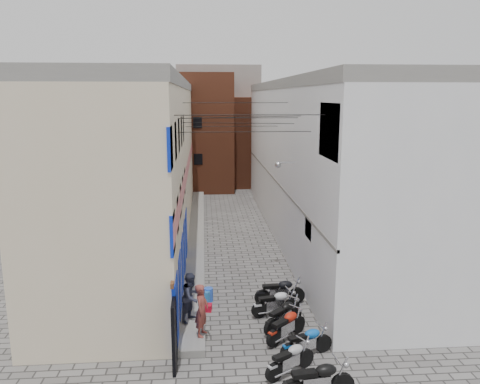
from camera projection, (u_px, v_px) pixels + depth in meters
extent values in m
plane|color=#585553|center=(256.00, 356.00, 14.89)|extent=(90.00, 90.00, 0.00)
cube|color=slate|center=(196.00, 235.00, 27.40)|extent=(0.90, 26.00, 0.25)
cube|color=beige|center=(143.00, 166.00, 26.35)|extent=(5.00, 26.00, 8.50)
cube|color=#D37677|center=(187.00, 170.00, 26.58)|extent=(0.10, 26.00, 0.80)
cube|color=#0B24AA|center=(182.00, 265.00, 19.22)|extent=(0.12, 10.20, 2.40)
cube|color=#0B24AA|center=(179.00, 169.00, 18.41)|extent=(0.10, 10.20, 4.00)
cube|color=slate|center=(139.00, 84.00, 25.44)|extent=(5.10, 26.00, 0.50)
cube|color=black|center=(174.00, 333.00, 14.09)|extent=(0.10, 1.20, 2.20)
cube|color=silver|center=(317.00, 164.00, 27.11)|extent=(5.00, 26.00, 8.50)
cube|color=#0B24AA|center=(330.00, 131.00, 15.14)|extent=(0.10, 2.40, 1.80)
cube|color=white|center=(310.00, 228.00, 18.39)|extent=(0.08, 1.00, 0.70)
cylinder|color=#B2B2B7|center=(287.00, 163.00, 20.84)|extent=(0.80, 0.06, 0.06)
sphere|color=#B2B2B7|center=(278.00, 165.00, 20.83)|extent=(0.28, 0.28, 0.28)
cube|color=slate|center=(320.00, 84.00, 26.21)|extent=(5.10, 26.00, 0.50)
cube|color=slate|center=(275.00, 179.00, 27.09)|extent=(0.10, 26.00, 0.12)
cube|color=brown|center=(198.00, 132.00, 41.07)|extent=(6.00, 6.00, 10.00)
cube|color=brown|center=(252.00, 141.00, 43.61)|extent=(5.00, 6.00, 8.00)
cube|color=slate|center=(219.00, 122.00, 46.98)|extent=(8.00, 5.00, 11.00)
cube|color=black|center=(223.00, 180.00, 39.26)|extent=(2.00, 0.30, 2.40)
cylinder|color=black|center=(251.00, 115.00, 15.33)|extent=(5.20, 0.02, 0.02)
cylinder|color=black|center=(245.00, 132.00, 17.43)|extent=(5.20, 0.02, 0.02)
cylinder|color=black|center=(240.00, 118.00, 19.79)|extent=(5.20, 0.02, 0.02)
cylinder|color=black|center=(236.00, 103.00, 22.11)|extent=(5.20, 0.02, 0.02)
cylinder|color=black|center=(232.00, 126.00, 25.30)|extent=(5.20, 0.02, 0.02)
cylinder|color=black|center=(229.00, 115.00, 28.13)|extent=(5.20, 0.02, 0.02)
cylinder|color=black|center=(243.00, 117.00, 18.30)|extent=(5.65, 2.07, 0.02)
cylinder|color=black|center=(237.00, 123.00, 21.31)|extent=(5.80, 1.58, 0.02)
imported|color=brown|center=(202.00, 310.00, 15.51)|extent=(0.61, 0.75, 1.80)
imported|color=#2E3145|center=(191.00, 297.00, 16.55)|extent=(1.04, 1.09, 1.77)
cylinder|color=#297BCD|center=(206.00, 297.00, 18.61)|extent=(0.38, 0.38, 0.51)
cylinder|color=blue|center=(209.00, 295.00, 18.79)|extent=(0.45, 0.45, 0.56)
cube|color=red|center=(206.00, 308.00, 17.96)|extent=(0.46, 0.37, 0.27)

